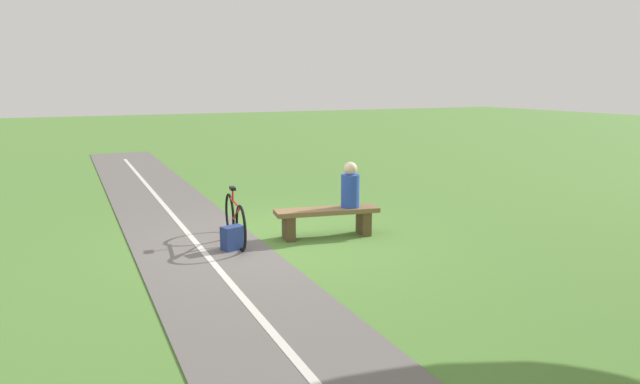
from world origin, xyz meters
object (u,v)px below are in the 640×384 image
(backpack, at_px, (233,238))
(person_seated, at_px, (350,187))
(bicycle, at_px, (235,220))
(bench, at_px, (327,217))

(backpack, bearing_deg, person_seated, -179.71)
(person_seated, bearing_deg, bicycle, -0.75)
(bench, distance_m, person_seated, 0.66)
(person_seated, bearing_deg, bench, -0.00)
(bench, xyz_separation_m, backpack, (1.73, 0.09, -0.15))
(bicycle, xyz_separation_m, backpack, (0.17, 0.40, -0.20))
(bench, bearing_deg, bicycle, -0.95)
(bench, distance_m, bicycle, 1.58)
(person_seated, xyz_separation_m, bicycle, (1.97, -0.39, -0.46))
(bench, height_order, person_seated, person_seated)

